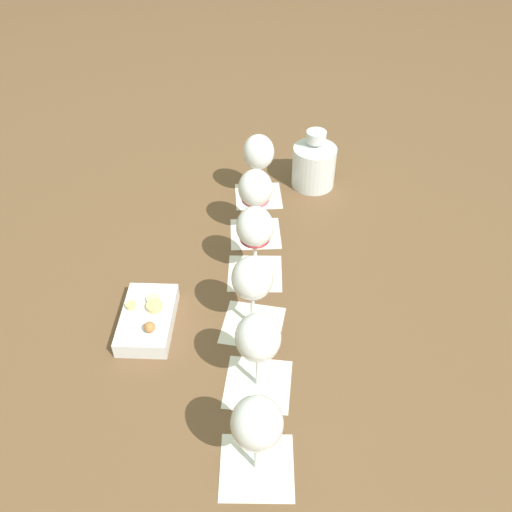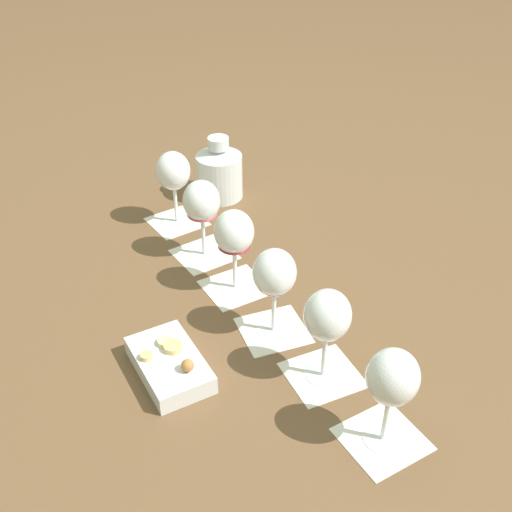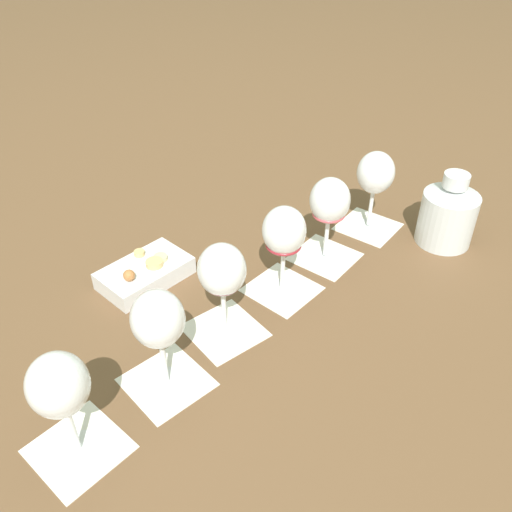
{
  "view_description": "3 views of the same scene",
  "coord_description": "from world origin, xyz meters",
  "views": [
    {
      "loc": [
        0.74,
        -0.29,
        0.84
      ],
      "look_at": [
        -0.0,
        -0.0,
        0.12
      ],
      "focal_mm": 38.0,
      "sensor_mm": 36.0,
      "label": 1
    },
    {
      "loc": [
        0.59,
        -0.78,
        0.8
      ],
      "look_at": [
        -0.0,
        -0.0,
        0.12
      ],
      "focal_mm": 45.0,
      "sensor_mm": 36.0,
      "label": 2
    },
    {
      "loc": [
        0.69,
        0.24,
        0.66
      ],
      "look_at": [
        -0.0,
        -0.0,
        0.12
      ],
      "focal_mm": 38.0,
      "sensor_mm": 36.0,
      "label": 3
    }
  ],
  "objects": [
    {
      "name": "tasting_card_5",
      "position": [
        0.35,
        -0.14,
        0.0
      ],
      "size": [
        0.15,
        0.15,
        0.0
      ],
      "color": "silver",
      "rests_on": "ground_plane"
    },
    {
      "name": "tasting_card_3",
      "position": [
        0.07,
        -0.03,
        0.0
      ],
      "size": [
        0.16,
        0.16,
        0.0
      ],
      "color": "silver",
      "rests_on": "ground_plane"
    },
    {
      "name": "tasting_card_1",
      "position": [
        -0.2,
        0.08,
        0.0
      ],
      "size": [
        0.15,
        0.15,
        0.0
      ],
      "color": "silver",
      "rests_on": "ground_plane"
    },
    {
      "name": "wine_glass_4",
      "position": [
        0.2,
        -0.08,
        0.13
      ],
      "size": [
        0.08,
        0.08,
        0.18
      ],
      "color": "white",
      "rests_on": "tasting_card_4"
    },
    {
      "name": "wine_glass_3",
      "position": [
        0.07,
        -0.03,
        0.13
      ],
      "size": [
        0.08,
        0.08,
        0.18
      ],
      "color": "white",
      "rests_on": "tasting_card_3"
    },
    {
      "name": "snack_dish",
      "position": [
        -0.01,
        -0.23,
        0.02
      ],
      "size": [
        0.2,
        0.16,
        0.06
      ],
      "color": "silver",
      "rests_on": "ground_plane"
    },
    {
      "name": "wine_glass_2",
      "position": [
        -0.07,
        0.03,
        0.13
      ],
      "size": [
        0.08,
        0.08,
        0.18
      ],
      "color": "white",
      "rests_on": "tasting_card_2"
    },
    {
      "name": "tasting_card_2",
      "position": [
        -0.07,
        0.03,
        0.0
      ],
      "size": [
        0.15,
        0.16,
        0.0
      ],
      "color": "silver",
      "rests_on": "ground_plane"
    },
    {
      "name": "wine_glass_0",
      "position": [
        -0.34,
        0.14,
        0.13
      ],
      "size": [
        0.08,
        0.08,
        0.18
      ],
      "color": "white",
      "rests_on": "tasting_card_0"
    },
    {
      "name": "ground_plane",
      "position": [
        0.0,
        0.0,
        0.0
      ],
      "size": [
        8.0,
        8.0,
        0.0
      ],
      "primitive_type": "plane",
      "color": "brown"
    },
    {
      "name": "ceramic_vase",
      "position": [
        -0.34,
        0.3,
        0.07
      ],
      "size": [
        0.11,
        0.11,
        0.16
      ],
      "color": "silver",
      "rests_on": "ground_plane"
    },
    {
      "name": "tasting_card_0",
      "position": [
        -0.34,
        0.14,
        0.0
      ],
      "size": [
        0.15,
        0.15,
        0.0
      ],
      "color": "silver",
      "rests_on": "ground_plane"
    },
    {
      "name": "wine_glass_5",
      "position": [
        0.35,
        -0.14,
        0.13
      ],
      "size": [
        0.08,
        0.08,
        0.18
      ],
      "color": "white",
      "rests_on": "tasting_card_5"
    },
    {
      "name": "wine_glass_1",
      "position": [
        -0.2,
        0.08,
        0.13
      ],
      "size": [
        0.08,
        0.08,
        0.18
      ],
      "color": "white",
      "rests_on": "tasting_card_1"
    },
    {
      "name": "tasting_card_4",
      "position": [
        0.2,
        -0.08,
        0.0
      ],
      "size": [
        0.16,
        0.16,
        0.0
      ],
      "color": "silver",
      "rests_on": "ground_plane"
    }
  ]
}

